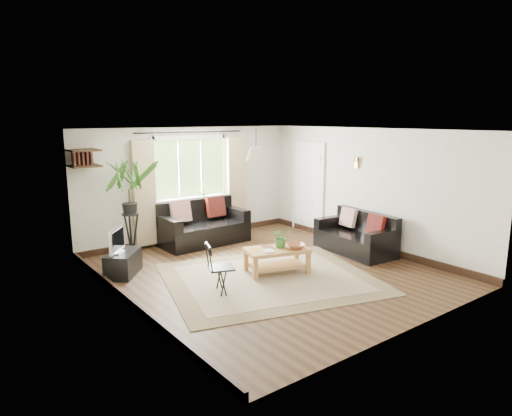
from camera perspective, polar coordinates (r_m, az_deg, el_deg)
floor at (r=7.91m, az=1.76°, el=-7.94°), size 5.50×5.50×0.00m
ceiling at (r=7.47m, az=1.87°, el=9.72°), size 5.50×5.50×0.00m
wall_back at (r=9.87m, az=-8.24°, el=3.00°), size 5.00×0.02×2.40m
wall_front at (r=5.77m, az=19.19°, el=-3.45°), size 5.00×0.02×2.40m
wall_left at (r=6.37m, az=-16.03°, el=-1.89°), size 0.02×5.50×2.40m
wall_right at (r=9.35m, az=13.87°, el=2.32°), size 0.02×5.50×2.40m
rug at (r=7.57m, az=1.69°, el=-8.77°), size 3.93×3.61×0.02m
window at (r=9.79m, az=-8.18°, el=5.00°), size 2.50×0.16×2.16m
door at (r=10.50m, az=6.53°, el=2.43°), size 0.06×0.96×2.06m
corner_shelf at (r=8.70m, az=-20.71°, el=5.86°), size 0.50×0.50×0.34m
pendant_lamp at (r=7.80m, az=-0.00°, el=7.22°), size 0.36×0.36×0.54m
wall_sconce at (r=9.42m, az=12.34°, el=5.77°), size 0.12×0.12×0.28m
sofa_back at (r=9.57m, az=-6.59°, el=-1.93°), size 1.83×0.94×0.85m
sofa_right at (r=9.10m, az=12.29°, el=-3.16°), size 1.65×0.94×0.75m
coffee_table at (r=7.79m, az=2.63°, el=-6.59°), size 1.17×0.85×0.43m
table_plant at (r=7.75m, az=3.17°, el=-3.63°), size 0.41×0.39×0.36m
bowl at (r=7.75m, az=5.01°, el=-4.75°), size 0.42×0.42×0.08m
book_a at (r=7.54m, az=1.04°, el=-5.40°), size 0.24×0.27×0.02m
book_b at (r=7.75m, az=0.88°, el=-4.93°), size 0.23×0.26×0.02m
tv_stand at (r=8.01m, az=-16.26°, el=-6.64°), size 0.80×0.84×0.40m
tv at (r=7.86m, az=-17.02°, el=-3.82°), size 0.52×0.56×0.44m
palm_stand at (r=8.75m, az=-15.46°, el=-0.20°), size 0.85×0.85×1.85m
folding_chair at (r=6.88m, az=-4.38°, el=-7.55°), size 0.52×0.52×0.77m
sill_plant at (r=9.90m, az=-6.61°, el=2.28°), size 0.14×0.10×0.27m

